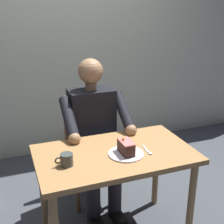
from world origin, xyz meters
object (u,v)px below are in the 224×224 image
at_px(seated_person, 95,134).
at_px(coffee_cup, 66,159).
at_px(cake_slice, 126,147).
at_px(dining_table, 115,164).
at_px(chair, 89,142).
at_px(dessert_spoon, 148,151).

distance_m(seated_person, coffee_cup, 0.62).
bearing_deg(cake_slice, coffee_cup, 0.11).
bearing_deg(seated_person, coffee_cup, 56.29).
distance_m(cake_slice, coffee_cup, 0.40).
distance_m(dining_table, chair, 0.64).
relative_size(chair, coffee_cup, 7.95).
bearing_deg(coffee_cup, dessert_spoon, 178.34).
bearing_deg(coffee_cup, chair, -116.52).
relative_size(cake_slice, coffee_cup, 1.25).
relative_size(seated_person, cake_slice, 8.80).
relative_size(chair, seated_person, 0.72).
height_order(chair, coffee_cup, chair).
bearing_deg(dessert_spoon, dining_table, -19.58).
xyz_separation_m(cake_slice, dessert_spoon, (-0.16, 0.02, -0.05)).
relative_size(coffee_cup, dessert_spoon, 0.80).
distance_m(dining_table, dessert_spoon, 0.24).
relative_size(dining_table, cake_slice, 7.44).
bearing_deg(dessert_spoon, chair, -73.29).
xyz_separation_m(coffee_cup, dessert_spoon, (-0.55, 0.02, -0.04)).
xyz_separation_m(chair, coffee_cup, (0.34, 0.69, 0.25)).
bearing_deg(seated_person, dining_table, 90.00).
height_order(dining_table, dessert_spoon, dessert_spoon).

